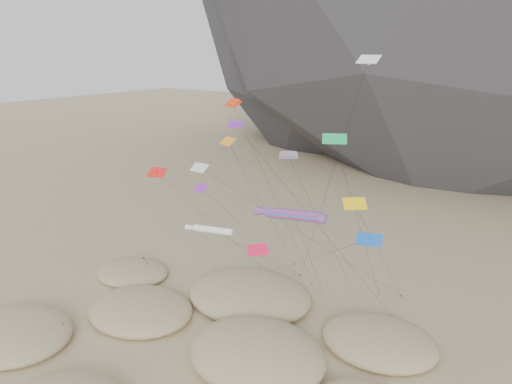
% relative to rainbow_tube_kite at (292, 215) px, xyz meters
% --- Properties ---
extents(ground, '(500.00, 500.00, 0.00)m').
position_rel_rainbow_tube_kite_xyz_m(ground, '(-3.33, -13.00, -12.73)').
color(ground, '#CCB789').
rests_on(ground, ground).
extents(dunes, '(46.86, 37.17, 4.35)m').
position_rel_rainbow_tube_kite_xyz_m(dunes, '(-4.54, -9.44, -11.99)').
color(dunes, '#CCB789').
rests_on(dunes, ground).
extents(dune_grass, '(42.17, 26.38, 1.51)m').
position_rel_rainbow_tube_kite_xyz_m(dune_grass, '(-3.70, -9.11, -11.88)').
color(dune_grass, black).
rests_on(dune_grass, ground).
extents(kite_stakes, '(18.94, 6.21, 0.30)m').
position_rel_rainbow_tube_kite_xyz_m(kite_stakes, '(-0.87, 10.13, -12.58)').
color(kite_stakes, '#3F2D1E').
rests_on(kite_stakes, ground).
extents(rainbow_tube_kite, '(8.78, 9.54, 13.70)m').
position_rel_rainbow_tube_kite_xyz_m(rainbow_tube_kite, '(0.00, 0.00, 0.00)').
color(rainbow_tube_kite, '#ED1842').
rests_on(rainbow_tube_kite, ground).
extents(white_tube_kite, '(7.70, 14.12, 10.80)m').
position_rel_rainbow_tube_kite_xyz_m(white_tube_kite, '(-8.67, -3.20, -2.56)').
color(white_tube_kite, white).
rests_on(white_tube_kite, ground).
extents(orange_parafoil, '(8.24, 8.81, 24.06)m').
position_rel_rainbow_tube_kite_xyz_m(orange_parafoil, '(-10.37, 3.75, 10.58)').
color(orange_parafoil, '#FA350D').
rests_on(orange_parafoil, ground).
extents(multi_parafoil, '(4.14, 12.08, 19.43)m').
position_rel_rainbow_tube_kite_xyz_m(multi_parafoil, '(-0.65, 0.49, 6.01)').
color(multi_parafoil, '#F55519').
rests_on(multi_parafoil, ground).
extents(delta_kites, '(25.55, 22.85, 29.10)m').
position_rel_rainbow_tube_kite_xyz_m(delta_kites, '(-1.67, -1.15, 4.25)').
color(delta_kites, blue).
rests_on(delta_kites, ground).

